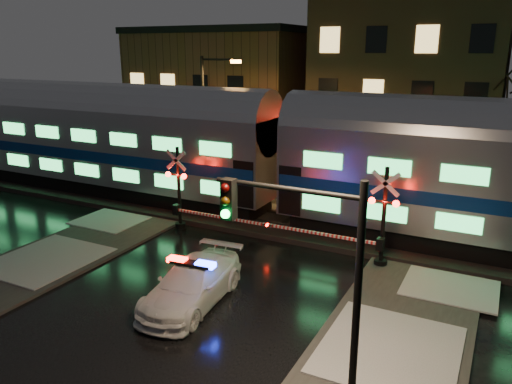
% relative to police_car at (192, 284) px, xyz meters
% --- Properties ---
extents(ground, '(120.00, 120.00, 0.00)m').
position_rel_police_car_xyz_m(ground, '(-0.26, 3.09, -0.67)').
color(ground, black).
rests_on(ground, ground).
extents(ballast, '(90.00, 4.20, 0.24)m').
position_rel_police_car_xyz_m(ballast, '(-0.26, 8.09, -0.55)').
color(ballast, black).
rests_on(ballast, ground).
extents(building_left, '(14.00, 10.00, 9.00)m').
position_rel_police_car_xyz_m(building_left, '(-13.26, 25.09, 3.83)').
color(building_left, '#512C1F').
rests_on(building_left, ground).
extents(building_mid, '(12.00, 11.00, 11.50)m').
position_rel_police_car_xyz_m(building_mid, '(1.74, 25.59, 5.08)').
color(building_mid, brown).
rests_on(building_mid, ground).
extents(train, '(51.00, 3.12, 5.92)m').
position_rel_police_car_xyz_m(train, '(-0.60, 8.09, 2.71)').
color(train, black).
rests_on(train, ballast).
extents(police_car, '(2.27, 4.75, 1.49)m').
position_rel_police_car_xyz_m(police_car, '(0.00, 0.00, 0.00)').
color(police_car, white).
rests_on(police_car, ground).
extents(crossing_signal_right, '(5.41, 0.64, 3.83)m').
position_rel_police_car_xyz_m(crossing_signal_right, '(4.32, 5.39, 0.90)').
color(crossing_signal_right, black).
rests_on(crossing_signal_right, ground).
extents(crossing_signal_left, '(5.31, 0.63, 3.76)m').
position_rel_police_car_xyz_m(crossing_signal_left, '(-4.00, 5.39, 0.87)').
color(crossing_signal_left, black).
rests_on(crossing_signal_left, ground).
extents(traffic_light, '(3.51, 0.66, 5.43)m').
position_rel_police_car_xyz_m(traffic_light, '(5.18, -2.84, 2.21)').
color(traffic_light, black).
rests_on(traffic_light, ground).
extents(streetlight, '(2.50, 0.26, 7.48)m').
position_rel_police_car_xyz_m(streetlight, '(-7.01, 12.09, 3.63)').
color(streetlight, black).
rests_on(streetlight, ground).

